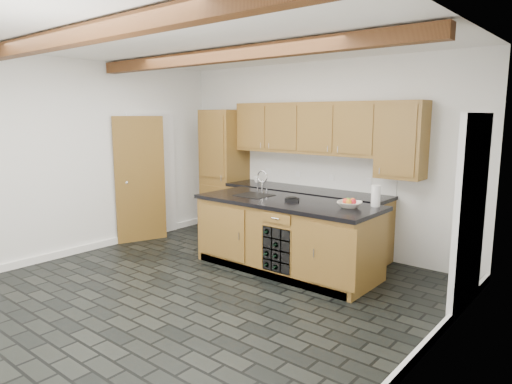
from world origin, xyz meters
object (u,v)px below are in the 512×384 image
island (286,235)px  fruit_bowl (350,205)px  kitchen_scale (292,199)px  paper_towel (376,196)px

island → fruit_bowl: 0.99m
kitchen_scale → paper_towel: size_ratio=0.76×
island → fruit_bowl: bearing=7.5°
island → kitchen_scale: size_ratio=12.60×
island → paper_towel: size_ratio=9.59×
kitchen_scale → paper_towel: bearing=-4.9°
island → kitchen_scale: 0.50m
island → paper_towel: (1.06, 0.37, 0.59)m
island → paper_towel: paper_towel is taller
island → kitchen_scale: bearing=11.9°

